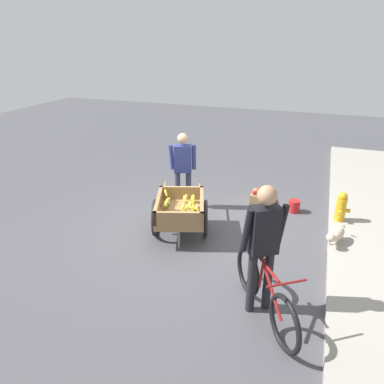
% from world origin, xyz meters
% --- Properties ---
extents(ground_plane, '(24.00, 24.00, 0.00)m').
position_xyz_m(ground_plane, '(0.00, 0.00, 0.00)').
color(ground_plane, '#47474C').
extents(fruit_cart, '(1.81, 1.25, 0.70)m').
position_xyz_m(fruit_cart, '(0.32, -0.24, 0.44)').
color(fruit_cart, '#937047').
rests_on(fruit_cart, ground).
extents(vendor_person, '(0.30, 0.52, 1.52)m').
position_xyz_m(vendor_person, '(-0.76, -0.61, 0.90)').
color(vendor_person, '#333851').
rests_on(vendor_person, ground).
extents(bicycle, '(1.39, 1.00, 0.85)m').
position_xyz_m(bicycle, '(1.88, 1.47, 0.35)').
color(bicycle, black).
rests_on(bicycle, ground).
extents(cyclist_person, '(0.36, 0.50, 1.70)m').
position_xyz_m(cyclist_person, '(1.75, 1.38, 1.02)').
color(cyclist_person, black).
rests_on(cyclist_person, ground).
extents(dog, '(0.64, 0.34, 0.40)m').
position_xyz_m(dog, '(-0.06, 2.30, 0.27)').
color(dog, beige).
rests_on(dog, ground).
extents(fire_hydrant, '(0.25, 0.25, 0.67)m').
position_xyz_m(fire_hydrant, '(-0.94, 2.37, 0.33)').
color(fire_hydrant, gold).
rests_on(fire_hydrant, ground).
extents(plastic_bucket, '(0.22, 0.22, 0.25)m').
position_xyz_m(plastic_bucket, '(-1.27, 1.54, 0.12)').
color(plastic_bucket, '#B21E1E').
rests_on(plastic_bucket, ground).
extents(apple_crate, '(0.44, 0.32, 0.32)m').
position_xyz_m(apple_crate, '(-1.47, 0.82, 0.13)').
color(apple_crate, '#99754C').
rests_on(apple_crate, ground).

